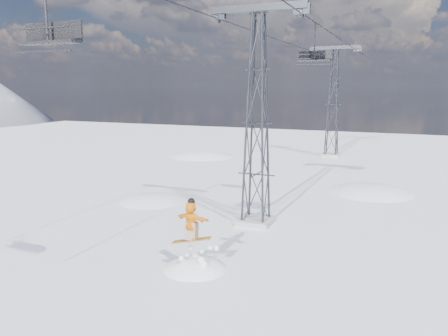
{
  "coord_description": "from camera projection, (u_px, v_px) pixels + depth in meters",
  "views": [
    {
      "loc": [
        8.05,
        -13.78,
        7.41
      ],
      "look_at": [
        0.71,
        3.74,
        3.83
      ],
      "focal_mm": 35.0,
      "sensor_mm": 36.0,
      "label": 1
    }
  ],
  "objects": [
    {
      "name": "ground",
      "position": [
        170.0,
        280.0,
        16.92
      ],
      "size": [
        120.0,
        120.0,
        0.0
      ],
      "primitive_type": "plane",
      "color": "white",
      "rests_on": "ground"
    },
    {
      "name": "haul_cables",
      "position": [
        307.0,
        39.0,
        32.28
      ],
      "size": [
        4.46,
        51.0,
        0.06
      ],
      "color": "black",
      "rests_on": "ground"
    },
    {
      "name": "lift_tower_near",
      "position": [
        257.0,
        124.0,
        22.85
      ],
      "size": [
        5.2,
        1.8,
        11.43
      ],
      "color": "#999999",
      "rests_on": "ground"
    },
    {
      "name": "snowboarder_jump",
      "position": [
        196.0,
        305.0,
        18.3
      ],
      "size": [
        4.4,
        4.4,
        7.01
      ],
      "color": "white",
      "rests_on": "ground"
    },
    {
      "name": "snow_terrain",
      "position": [
        243.0,
        275.0,
        39.76
      ],
      "size": [
        39.0,
        37.0,
        22.0
      ],
      "color": "white",
      "rests_on": "ground"
    },
    {
      "name": "lift_chair_mid",
      "position": [
        314.0,
        57.0,
        24.45
      ],
      "size": [
        1.86,
        0.53,
        2.3
      ],
      "color": "black",
      "rests_on": "ground"
    },
    {
      "name": "lift_tower_far",
      "position": [
        333.0,
        105.0,
        45.51
      ],
      "size": [
        5.2,
        1.8,
        11.43
      ],
      "color": "#999999",
      "rests_on": "ground"
    },
    {
      "name": "lift_chair_near",
      "position": [
        49.0,
        35.0,
        12.25
      ],
      "size": [
        2.04,
        0.59,
        2.53
      ],
      "color": "black",
      "rests_on": "ground"
    }
  ]
}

